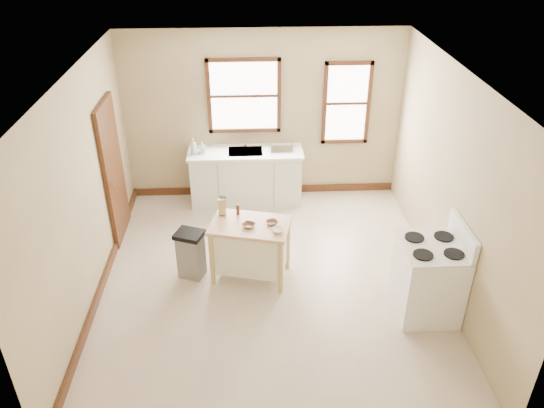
{
  "coord_description": "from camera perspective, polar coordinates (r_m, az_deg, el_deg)",
  "views": [
    {
      "loc": [
        -0.24,
        -5.65,
        4.5
      ],
      "look_at": [
        0.05,
        0.4,
        0.97
      ],
      "focal_mm": 35.0,
      "sensor_mm": 36.0,
      "label": 1
    }
  ],
  "objects": [
    {
      "name": "wall_left",
      "position": [
        6.75,
        -19.69,
        1.0
      ],
      "size": [
        0.04,
        5.0,
        2.8
      ],
      "primitive_type": "cube",
      "color": "tan",
      "rests_on": "ground"
    },
    {
      "name": "bowl_b",
      "position": [
        6.84,
        -0.01,
        -2.0
      ],
      "size": [
        0.19,
        0.19,
        0.04
      ],
      "primitive_type": "imported",
      "rotation": [
        0.0,
        0.0,
        0.4
      ],
      "color": "brown",
      "rests_on": "kitchen_island"
    },
    {
      "name": "pepper_grinder",
      "position": [
        7.03,
        -3.7,
        -0.59
      ],
      "size": [
        0.06,
        0.06,
        0.15
      ],
      "primitive_type": "cylinder",
      "rotation": [
        0.0,
        0.0,
        -0.58
      ],
      "color": "#452212",
      "rests_on": "kitchen_island"
    },
    {
      "name": "window_main",
      "position": [
        8.58,
        -3.03,
        11.52
      ],
      "size": [
        1.17,
        0.06,
        1.22
      ],
      "primitive_type": null,
      "color": "#3C1C10",
      "rests_on": "wall_back"
    },
    {
      "name": "gas_stove",
      "position": [
        6.67,
        16.55,
        -6.81
      ],
      "size": [
        0.77,
        0.79,
        1.23
      ],
      "primitive_type": null,
      "color": "white",
      "rests_on": "ground"
    },
    {
      "name": "floor",
      "position": [
        7.23,
        -0.21,
        -8.26
      ],
      "size": [
        5.0,
        5.0,
        0.0
      ],
      "primitive_type": "plane",
      "color": "#C1AE99",
      "rests_on": "ground"
    },
    {
      "name": "wall_back",
      "position": [
        8.72,
        -0.97,
        9.43
      ],
      "size": [
        4.5,
        0.04,
        2.8
      ],
      "primitive_type": "cube",
      "color": "tan",
      "rests_on": "ground"
    },
    {
      "name": "door_left",
      "position": [
        8.0,
        -16.7,
        3.37
      ],
      "size": [
        0.06,
        0.9,
        2.1
      ],
      "primitive_type": "cube",
      "color": "#3C1C10",
      "rests_on": "ground"
    },
    {
      "name": "kitchen_island",
      "position": [
        7.08,
        -2.33,
        -4.99
      ],
      "size": [
        1.14,
        0.87,
        0.83
      ],
      "primitive_type": null,
      "rotation": [
        0.0,
        0.0,
        -0.24
      ],
      "color": "#E5B186",
      "rests_on": "ground"
    },
    {
      "name": "window_side",
      "position": [
        8.78,
        8.02,
        10.67
      ],
      "size": [
        0.77,
        0.06,
        1.37
      ],
      "primitive_type": null,
      "color": "#3C1C10",
      "rests_on": "wall_back"
    },
    {
      "name": "soap_bottle_a",
      "position": [
        8.56,
        -8.43,
        6.14
      ],
      "size": [
        0.12,
        0.12,
        0.26
      ],
      "primitive_type": "imported",
      "rotation": [
        0.0,
        0.0,
        0.26
      ],
      "color": "#B2B2B2",
      "rests_on": "sink_counter"
    },
    {
      "name": "trash_bin",
      "position": [
        7.21,
        -8.71,
        -5.35
      ],
      "size": [
        0.44,
        0.4,
        0.69
      ],
      "primitive_type": null,
      "rotation": [
        0.0,
        0.0,
        -0.36
      ],
      "color": "slate",
      "rests_on": "ground"
    },
    {
      "name": "baseboard_back",
      "position": [
        9.26,
        -0.89,
        1.59
      ],
      "size": [
        4.5,
        0.04,
        0.12
      ],
      "primitive_type": "cube",
      "color": "#3C1C10",
      "rests_on": "ground"
    },
    {
      "name": "bowl_c",
      "position": [
        6.67,
        0.64,
        -2.87
      ],
      "size": [
        0.18,
        0.18,
        0.05
      ],
      "primitive_type": "imported",
      "rotation": [
        0.0,
        0.0,
        -0.27
      ],
      "color": "white",
      "rests_on": "kitchen_island"
    },
    {
      "name": "knife_block",
      "position": [
        7.04,
        -5.39,
        -0.34
      ],
      "size": [
        0.11,
        0.11,
        0.2
      ],
      "primitive_type": null,
      "rotation": [
        0.0,
        0.0,
        0.1
      ],
      "color": "#DFC075",
      "rests_on": "kitchen_island"
    },
    {
      "name": "dish_rack",
      "position": [
        8.64,
        1.02,
        6.12
      ],
      "size": [
        0.45,
        0.38,
        0.1
      ],
      "primitive_type": null,
      "rotation": [
        0.0,
        0.0,
        -0.28
      ],
      "color": "silver",
      "rests_on": "sink_counter"
    },
    {
      "name": "ceiling",
      "position": [
        5.9,
        -0.26,
        13.53
      ],
      "size": [
        5.0,
        5.0,
        0.0
      ],
      "primitive_type": "plane",
      "rotation": [
        3.14,
        0.0,
        0.0
      ],
      "color": "white",
      "rests_on": "ground"
    },
    {
      "name": "sink_counter",
      "position": [
        8.83,
        -2.8,
        2.98
      ],
      "size": [
        1.86,
        0.62,
        0.92
      ],
      "primitive_type": null,
      "color": "silver",
      "rests_on": "ground"
    },
    {
      "name": "bowl_a",
      "position": [
        6.79,
        -2.53,
        -2.3
      ],
      "size": [
        0.22,
        0.22,
        0.04
      ],
      "primitive_type": "imported",
      "rotation": [
        0.0,
        0.0,
        -0.56
      ],
      "color": "brown",
      "rests_on": "kitchen_island"
    },
    {
      "name": "wall_right",
      "position": [
        6.91,
        18.77,
        1.87
      ],
      "size": [
        0.04,
        5.0,
        2.8
      ],
      "primitive_type": "cube",
      "color": "tan",
      "rests_on": "ground"
    },
    {
      "name": "faucet",
      "position": [
        8.75,
        -2.9,
        6.84
      ],
      "size": [
        0.03,
        0.03,
        0.22
      ],
      "primitive_type": "cylinder",
      "color": "silver",
      "rests_on": "sink_counter"
    },
    {
      "name": "baseboard_left",
      "position": [
        7.45,
        -17.7,
        -8.02
      ],
      "size": [
        0.04,
        5.0,
        0.12
      ],
      "primitive_type": "cube",
      "color": "#3C1C10",
      "rests_on": "ground"
    },
    {
      "name": "soap_bottle_b",
      "position": [
        8.58,
        -7.52,
        6.02
      ],
      "size": [
        0.09,
        0.09,
        0.19
      ],
      "primitive_type": "imported",
      "rotation": [
        0.0,
        0.0,
        0.12
      ],
      "color": "#B2B2B2",
      "rests_on": "sink_counter"
    }
  ]
}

